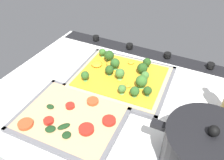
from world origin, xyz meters
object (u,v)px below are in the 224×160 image
at_px(cooking_pot, 205,151).
at_px(baking_tray_front, 121,79).
at_px(broccoli_pizza, 122,75).
at_px(baking_tray_back, 71,118).
at_px(veggie_pizza_back, 71,117).

bearing_deg(cooking_pot, baking_tray_front, -35.78).
xyz_separation_m(baking_tray_front, broccoli_pizza, (-0.00, -0.00, 0.02)).
distance_m(baking_tray_back, veggie_pizza_back, 0.01).
bearing_deg(broccoli_pizza, baking_tray_front, 73.53).
distance_m(baking_tray_front, baking_tray_back, 0.24).
xyz_separation_m(veggie_pizza_back, cooking_pot, (-0.36, -0.01, 0.05)).
height_order(baking_tray_front, broccoli_pizza, broccoli_pizza).
height_order(veggie_pizza_back, cooking_pot, cooking_pot).
bearing_deg(veggie_pizza_back, baking_tray_back, -56.50).
height_order(broccoli_pizza, cooking_pot, cooking_pot).
bearing_deg(veggie_pizza_back, broccoli_pizza, -102.33).
relative_size(baking_tray_front, baking_tray_back, 1.13).
bearing_deg(baking_tray_back, veggie_pizza_back, 123.50).
bearing_deg(baking_tray_front, veggie_pizza_back, 77.72).
relative_size(baking_tray_back, veggie_pizza_back, 1.09).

